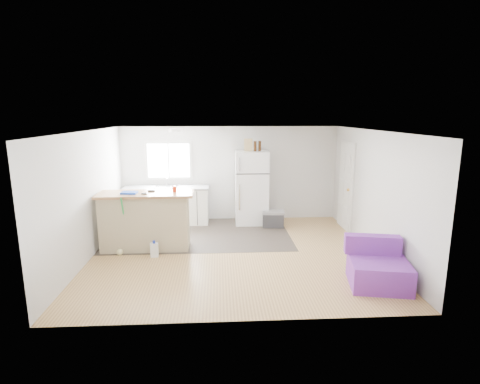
% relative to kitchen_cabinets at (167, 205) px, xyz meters
% --- Properties ---
extents(room, '(5.51, 5.01, 2.41)m').
position_rel_kitchen_cabinets_xyz_m(room, '(1.59, -2.17, 0.72)').
color(room, '#9A6F40').
rests_on(room, ground).
extents(vinyl_zone, '(4.05, 2.50, 0.00)m').
position_rel_kitchen_cabinets_xyz_m(vinyl_zone, '(0.86, -0.92, -0.47)').
color(vinyl_zone, '#2D2621').
rests_on(vinyl_zone, floor).
extents(window, '(1.18, 0.06, 0.98)m').
position_rel_kitchen_cabinets_xyz_m(window, '(0.04, 0.31, 1.07)').
color(window, white).
rests_on(window, back_wall).
extents(interior_door, '(0.11, 0.92, 2.10)m').
position_rel_kitchen_cabinets_xyz_m(interior_door, '(4.31, -0.63, 0.54)').
color(interior_door, white).
rests_on(interior_door, right_wall).
extents(ceiling_fixture, '(0.30, 0.30, 0.07)m').
position_rel_kitchen_cabinets_xyz_m(ceiling_fixture, '(0.39, -0.97, 1.88)').
color(ceiling_fixture, white).
rests_on(ceiling_fixture, ceiling).
extents(kitchen_cabinets, '(2.10, 0.67, 1.22)m').
position_rel_kitchen_cabinets_xyz_m(kitchen_cabinets, '(0.00, 0.00, 0.00)').
color(kitchen_cabinets, white).
rests_on(kitchen_cabinets, floor).
extents(peninsula, '(1.90, 0.75, 1.16)m').
position_rel_kitchen_cabinets_xyz_m(peninsula, '(-0.19, -1.79, 0.11)').
color(peninsula, '#BFB28A').
rests_on(peninsula, floor).
extents(refrigerator, '(0.81, 0.77, 1.82)m').
position_rel_kitchen_cabinets_xyz_m(refrigerator, '(2.11, -0.07, 0.43)').
color(refrigerator, white).
rests_on(refrigerator, floor).
extents(cooler, '(0.56, 0.40, 0.40)m').
position_rel_kitchen_cabinets_xyz_m(cooler, '(2.61, -0.46, -0.27)').
color(cooler, '#313234').
rests_on(cooler, floor).
extents(purple_seat, '(1.04, 1.01, 0.74)m').
position_rel_kitchen_cabinets_xyz_m(purple_seat, '(3.84, -3.69, -0.21)').
color(purple_seat, purple).
rests_on(purple_seat, floor).
extents(cleaner_jug, '(0.16, 0.12, 0.33)m').
position_rel_kitchen_cabinets_xyz_m(cleaner_jug, '(0.04, -2.29, -0.33)').
color(cleaner_jug, white).
rests_on(cleaner_jug, floor).
extents(mop, '(0.20, 0.33, 1.16)m').
position_rel_kitchen_cabinets_xyz_m(mop, '(-0.62, -2.11, -0.24)').
color(mop, green).
rests_on(mop, floor).
extents(red_cup, '(0.10, 0.10, 0.12)m').
position_rel_kitchen_cabinets_xyz_m(red_cup, '(0.40, -1.74, 0.75)').
color(red_cup, red).
rests_on(red_cup, peninsula).
extents(blue_tray, '(0.32, 0.24, 0.04)m').
position_rel_kitchen_cabinets_xyz_m(blue_tray, '(-0.47, -1.85, 0.71)').
color(blue_tray, blue).
rests_on(blue_tray, peninsula).
extents(tool_a, '(0.15, 0.07, 0.03)m').
position_rel_kitchen_cabinets_xyz_m(tool_a, '(-0.07, -1.67, 0.70)').
color(tool_a, black).
rests_on(tool_a, peninsula).
extents(tool_b, '(0.10, 0.05, 0.03)m').
position_rel_kitchen_cabinets_xyz_m(tool_b, '(-0.16, -1.95, 0.70)').
color(tool_b, black).
rests_on(tool_b, peninsula).
extents(cardboard_box, '(0.21, 0.12, 0.30)m').
position_rel_kitchen_cabinets_xyz_m(cardboard_box, '(2.02, -0.10, 1.49)').
color(cardboard_box, tan).
rests_on(cardboard_box, refrigerator).
extents(bottle_left, '(0.07, 0.07, 0.25)m').
position_rel_kitchen_cabinets_xyz_m(bottle_left, '(2.19, -0.16, 1.47)').
color(bottle_left, '#391E0A').
rests_on(bottle_left, refrigerator).
extents(bottle_right, '(0.09, 0.09, 0.25)m').
position_rel_kitchen_cabinets_xyz_m(bottle_right, '(2.30, -0.11, 1.47)').
color(bottle_right, '#391E0A').
rests_on(bottle_right, refrigerator).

